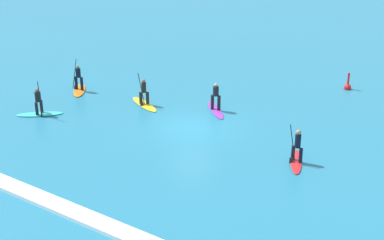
{
  "coord_description": "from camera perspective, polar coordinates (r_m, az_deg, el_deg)",
  "views": [
    {
      "loc": [
        16.65,
        -24.66,
        13.16
      ],
      "look_at": [
        0.0,
        0.0,
        0.5
      ],
      "focal_mm": 53.32,
      "sensor_mm": 36.0,
      "label": 1
    }
  ],
  "objects": [
    {
      "name": "ground_plane",
      "position": [
        32.54,
        0.0,
        -0.81
      ],
      "size": [
        120.0,
        120.0,
        0.0
      ],
      "primitive_type": "plane",
      "color": "teal",
      "rests_on": "ground"
    },
    {
      "name": "surfer_on_purple_board",
      "position": [
        34.84,
        2.38,
        1.75
      ],
      "size": [
        2.6,
        2.52,
        1.77
      ],
      "rotation": [
        0.0,
        0.0,
        2.38
      ],
      "color": "purple",
      "rests_on": "ground_plane"
    },
    {
      "name": "surfer_on_yellow_board",
      "position": [
        35.85,
        -4.81,
        2.12
      ],
      "size": [
        2.99,
        1.88,
        2.24
      ],
      "rotation": [
        0.0,
        0.0,
        5.85
      ],
      "color": "yellow",
      "rests_on": "ground_plane"
    },
    {
      "name": "surfer_on_teal_board",
      "position": [
        35.42,
        -15.04,
        1.16
      ],
      "size": [
        2.56,
        2.4,
        2.31
      ],
      "rotation": [
        0.0,
        0.0,
        0.73
      ],
      "color": "#33C6CC",
      "rests_on": "ground_plane"
    },
    {
      "name": "surfer_on_orange_board",
      "position": [
        38.88,
        -11.23,
        3.47
      ],
      "size": [
        2.23,
        2.52,
        2.17
      ],
      "rotation": [
        0.0,
        0.0,
        2.25
      ],
      "color": "orange",
      "rests_on": "ground_plane"
    },
    {
      "name": "surfer_on_red_board",
      "position": [
        28.94,
        10.43,
        -3.32
      ],
      "size": [
        1.65,
        2.73,
        2.12
      ],
      "rotation": [
        0.0,
        0.0,
        5.14
      ],
      "color": "red",
      "rests_on": "ground_plane"
    },
    {
      "name": "marker_buoy",
      "position": [
        39.93,
        15.3,
        3.27
      ],
      "size": [
        0.49,
        0.49,
        1.28
      ],
      "color": "red",
      "rests_on": "ground_plane"
    },
    {
      "name": "wave_crest",
      "position": [
        25.57,
        -13.2,
        -8.38
      ],
      "size": [
        18.29,
        0.9,
        0.18
      ],
      "primitive_type": "cube",
      "color": "white",
      "rests_on": "ground_plane"
    }
  ]
}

